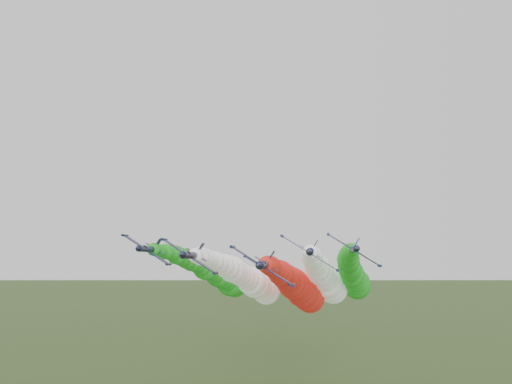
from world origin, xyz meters
The scene contains 6 objects.
jet_lead centered at (13.40, 36.70, 35.46)m, with size 15.44×82.63×17.56m.
jet_inner_left centered at (-0.02, 45.81, 36.92)m, with size 15.55×82.74×17.66m.
jet_inner_right centered at (20.52, 47.15, 37.24)m, with size 15.64×82.83×17.76m.
jet_outer_left centered at (-11.66, 59.36, 37.98)m, with size 15.65×82.84×17.76m.
jet_outer_right centered at (28.44, 55.17, 37.90)m, with size 15.52×82.70×17.63m.
jet_trail centered at (11.53, 65.86, 34.01)m, with size 15.54×82.73×17.66m.
Camera 1 is at (17.40, -91.48, 42.90)m, focal length 35.00 mm.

